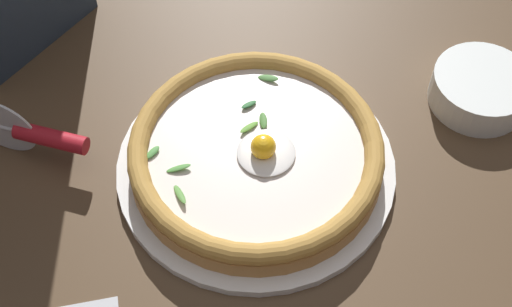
{
  "coord_description": "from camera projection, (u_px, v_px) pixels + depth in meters",
  "views": [
    {
      "loc": [
        0.3,
        0.35,
        0.69
      ],
      "look_at": [
        0.03,
        -0.04,
        0.03
      ],
      "focal_mm": 48.07,
      "sensor_mm": 36.0,
      "label": 1
    }
  ],
  "objects": [
    {
      "name": "pizza_cutter",
      "position": [
        33.0,
        134.0,
        0.81
      ],
      "size": [
        0.11,
        0.13,
        0.09
      ],
      "color": "silver",
      "rests_on": "ground"
    },
    {
      "name": "pizza",
      "position": [
        256.0,
        153.0,
        0.8
      ],
      "size": [
        0.3,
        0.3,
        0.06
      ],
      "color": "#BE8648",
      "rests_on": "pizza_plate"
    },
    {
      "name": "pizza_plate",
      "position": [
        256.0,
        166.0,
        0.83
      ],
      "size": [
        0.33,
        0.33,
        0.01
      ],
      "primitive_type": "cylinder",
      "color": "white",
      "rests_on": "ground"
    },
    {
      "name": "side_bowl",
      "position": [
        480.0,
        89.0,
        0.88
      ],
      "size": [
        0.13,
        0.13,
        0.04
      ],
      "primitive_type": "cylinder",
      "color": "white",
      "rests_on": "ground"
    },
    {
      "name": "ground_plane",
      "position": [
        294.0,
        185.0,
        0.83
      ],
      "size": [
        2.4,
        2.4,
        0.03
      ],
      "primitive_type": "cube",
      "color": "brown",
      "rests_on": "ground"
    }
  ]
}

